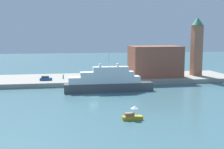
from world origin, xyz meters
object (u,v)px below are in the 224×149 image
object	(u,v)px
small_motorboat	(132,115)
bell_tower	(197,44)
person_figure	(63,77)
harbor_building	(155,61)
mooring_bollard	(108,80)
parked_car	(46,79)
large_yacht	(108,82)

from	to	relation	value
small_motorboat	bell_tower	distance (m)	62.89
person_figure	harbor_building	bearing A→B (deg)	0.88
bell_tower	mooring_bollard	bearing A→B (deg)	-166.23
person_figure	parked_car	bearing A→B (deg)	-151.94
large_yacht	bell_tower	distance (m)	42.98
small_motorboat	person_figure	world-z (taller)	person_figure
harbor_building	bell_tower	bearing A→B (deg)	-0.32
harbor_building	large_yacht	bearing A→B (deg)	-137.45
bell_tower	person_figure	size ratio (longest dim) A/B	13.59
harbor_building	parked_car	size ratio (longest dim) A/B	4.44
parked_car	mooring_bollard	xyz separation A→B (m)	(20.64, -5.08, -0.26)
harbor_building	bell_tower	xyz separation A→B (m)	(16.30, -0.09, 6.15)
harbor_building	parked_car	bearing A→B (deg)	-174.73
harbor_building	parked_car	world-z (taller)	harbor_building
mooring_bollard	small_motorboat	bearing A→B (deg)	-92.42
bell_tower	mooring_bollard	distance (m)	38.05
small_motorboat	parked_car	xyz separation A→B (m)	(-18.91, 45.78, 1.21)
small_motorboat	bell_tower	world-z (taller)	bell_tower
parked_car	person_figure	bearing A→B (deg)	28.06
harbor_building	bell_tower	size ratio (longest dim) A/B	0.83
bell_tower	harbor_building	bearing A→B (deg)	179.68
large_yacht	bell_tower	xyz separation A→B (m)	(37.14, 19.03, 10.30)
person_figure	mooring_bollard	bearing A→B (deg)	-29.09
harbor_building	mooring_bollard	distance (m)	21.52
large_yacht	harbor_building	world-z (taller)	harbor_building
mooring_bollard	parked_car	bearing A→B (deg)	166.18
bell_tower	small_motorboat	bearing A→B (deg)	-126.86
person_figure	mooring_bollard	size ratio (longest dim) A/B	2.22
bell_tower	person_figure	xyz separation A→B (m)	(-50.02, -0.43, -11.01)
mooring_bollard	harbor_building	bearing A→B (deg)	24.72
large_yacht	harbor_building	size ratio (longest dim) A/B	1.46
mooring_bollard	bell_tower	bearing A→B (deg)	13.77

